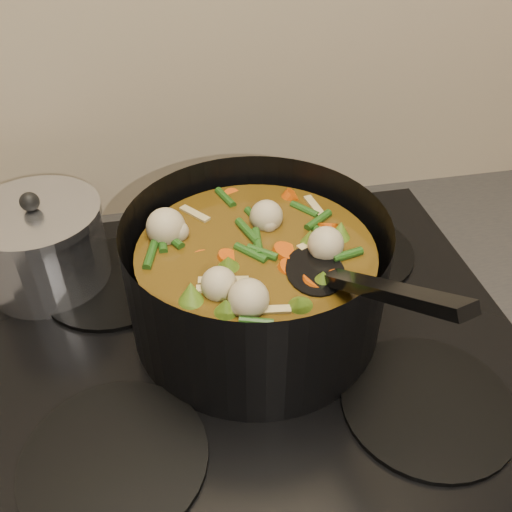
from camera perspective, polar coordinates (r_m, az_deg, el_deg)
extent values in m
cube|color=black|center=(0.71, -0.31, -10.62)|extent=(2.64, 0.64, 0.05)
cube|color=black|center=(0.68, -0.33, -8.72)|extent=(0.62, 0.54, 0.02)
cylinder|color=black|center=(0.59, -14.00, -19.07)|extent=(0.18, 0.18, 0.01)
cylinder|color=black|center=(0.64, 16.81, -13.98)|extent=(0.18, 0.18, 0.01)
cylinder|color=black|center=(0.76, -14.12, -2.45)|extent=(0.18, 0.18, 0.01)
cylinder|color=black|center=(0.80, 9.18, 0.49)|extent=(0.18, 0.18, 0.01)
cylinder|color=black|center=(0.64, 0.00, -1.97)|extent=(0.31, 0.31, 0.14)
cylinder|color=black|center=(0.69, 0.00, -6.20)|extent=(0.28, 0.28, 0.01)
cylinder|color=#53390E|center=(0.65, 0.00, -2.77)|extent=(0.26, 0.26, 0.10)
cylinder|color=#DC480A|center=(0.63, 3.46, 0.87)|extent=(0.03, 0.03, 0.03)
cylinder|color=#DC480A|center=(0.67, 2.48, 3.78)|extent=(0.04, 0.04, 0.03)
cylinder|color=#DC480A|center=(0.69, -4.03, 4.93)|extent=(0.04, 0.04, 0.03)
cylinder|color=#DC480A|center=(0.63, -4.89, 0.81)|extent=(0.03, 0.03, 0.03)
cylinder|color=#DC480A|center=(0.58, -5.73, -3.39)|extent=(0.04, 0.04, 0.03)
cylinder|color=#DC480A|center=(0.59, 0.71, -1.86)|extent=(0.04, 0.04, 0.03)
cylinder|color=#DC480A|center=(0.60, 5.97, -1.31)|extent=(0.04, 0.04, 0.03)
cylinder|color=#DC480A|center=(0.67, 7.55, 3.01)|extent=(0.03, 0.03, 0.03)
cylinder|color=#DC480A|center=(0.66, 0.59, 3.32)|extent=(0.04, 0.04, 0.03)
cylinder|color=#DC480A|center=(0.67, -5.26, 3.53)|extent=(0.04, 0.04, 0.03)
cylinder|color=#DC480A|center=(0.62, -3.54, 0.03)|extent=(0.03, 0.03, 0.03)
sphere|color=tan|center=(0.63, 5.48, 2.05)|extent=(0.04, 0.04, 0.04)
sphere|color=tan|center=(0.66, -1.32, 4.50)|extent=(0.04, 0.04, 0.04)
sphere|color=tan|center=(0.60, -5.53, 0.30)|extent=(0.04, 0.04, 0.04)
sphere|color=tan|center=(0.57, 2.18, -2.11)|extent=(0.04, 0.04, 0.04)
sphere|color=tan|center=(0.64, 5.02, 2.75)|extent=(0.04, 0.04, 0.04)
cone|color=#50791E|center=(0.57, -5.46, -2.87)|extent=(0.04, 0.04, 0.03)
cone|color=#50791E|center=(0.56, 4.45, -3.40)|extent=(0.04, 0.04, 0.03)
cone|color=#50791E|center=(0.64, 7.24, 2.16)|extent=(0.04, 0.04, 0.03)
cone|color=#50791E|center=(0.68, 0.36, 5.30)|extent=(0.04, 0.04, 0.03)
cone|color=#50791E|center=(0.64, -6.95, 2.59)|extent=(0.04, 0.04, 0.03)
cone|color=#50791E|center=(0.57, -5.13, -3.07)|extent=(0.04, 0.04, 0.03)
cone|color=#50791E|center=(0.57, 4.82, -3.23)|extent=(0.04, 0.04, 0.03)
cylinder|color=#224F17|center=(0.65, 2.16, 2.88)|extent=(0.01, 0.04, 0.01)
cylinder|color=#224F17|center=(0.70, -1.67, 5.82)|extent=(0.04, 0.03, 0.01)
cylinder|color=#224F17|center=(0.66, -5.95, 3.24)|extent=(0.04, 0.02, 0.01)
cylinder|color=#224F17|center=(0.61, -5.76, 0.09)|extent=(0.03, 0.04, 0.01)
cylinder|color=#224F17|center=(0.59, -2.33, -1.38)|extent=(0.03, 0.04, 0.01)
cylinder|color=#224F17|center=(0.55, 2.28, -5.47)|extent=(0.04, 0.02, 0.01)
cylinder|color=#224F17|center=(0.59, 6.70, -1.76)|extent=(0.04, 0.03, 0.01)
cylinder|color=#224F17|center=(0.63, 5.55, 1.64)|extent=(0.01, 0.04, 0.01)
cylinder|color=#224F17|center=(0.65, 2.07, 2.91)|extent=(0.04, 0.03, 0.01)
cylinder|color=#224F17|center=(0.70, -1.89, 5.79)|extent=(0.04, 0.02, 0.01)
cylinder|color=#224F17|center=(0.66, -6.07, 3.15)|extent=(0.02, 0.04, 0.01)
cylinder|color=#224F17|center=(0.61, -5.74, -0.01)|extent=(0.03, 0.04, 0.01)
cylinder|color=#224F17|center=(0.59, -2.23, -1.42)|extent=(0.04, 0.02, 0.01)
cylinder|color=#224F17|center=(0.55, 2.56, -5.42)|extent=(0.04, 0.03, 0.01)
cylinder|color=#224F17|center=(0.59, 6.79, -1.64)|extent=(0.01, 0.04, 0.01)
cube|color=tan|center=(0.63, -6.53, 1.26)|extent=(0.04, 0.01, 0.00)
cube|color=tan|center=(0.57, -1.90, -3.53)|extent=(0.02, 0.04, 0.00)
cube|color=tan|center=(0.60, 6.30, -0.91)|extent=(0.04, 0.03, 0.00)
cube|color=tan|center=(0.67, 3.34, 4.04)|extent=(0.04, 0.04, 0.00)
cube|color=tan|center=(0.66, -4.70, 3.39)|extent=(0.03, 0.04, 0.00)
cube|color=tan|center=(0.59, -5.43, -1.96)|extent=(0.04, 0.02, 0.00)
ellipsoid|color=black|center=(0.59, 5.89, -1.60)|extent=(0.07, 0.09, 0.01)
cube|color=black|center=(0.51, 12.99, -3.44)|extent=(0.07, 0.17, 0.11)
cylinder|color=silver|center=(0.77, -20.46, 0.63)|extent=(0.16, 0.16, 0.10)
cylinder|color=silver|center=(0.74, -21.39, 3.94)|extent=(0.16, 0.16, 0.01)
sphere|color=black|center=(0.73, -21.71, 5.07)|extent=(0.02, 0.02, 0.02)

